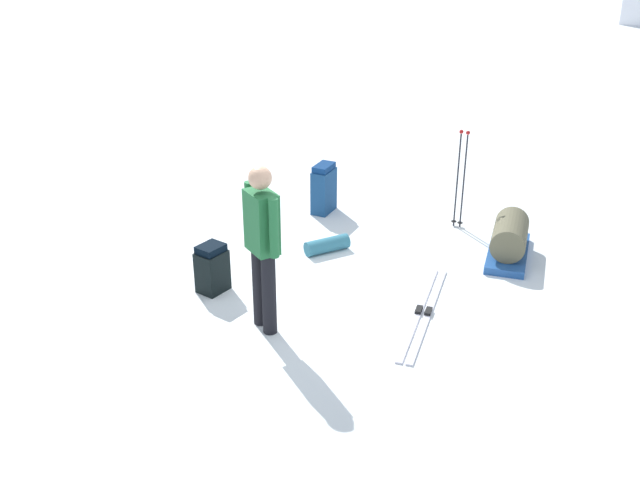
{
  "coord_description": "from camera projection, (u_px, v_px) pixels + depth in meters",
  "views": [
    {
      "loc": [
        5.06,
        -4.65,
        3.96
      ],
      "look_at": [
        0.0,
        0.0,
        0.7
      ],
      "focal_mm": 41.65,
      "sensor_mm": 36.0,
      "label": 1
    }
  ],
  "objects": [
    {
      "name": "backpack_bright",
      "position": [
        324.0,
        189.0,
        9.92
      ],
      "size": [
        0.34,
        0.43,
        0.67
      ],
      "color": "navy",
      "rests_on": "ground_plane"
    },
    {
      "name": "backpack_large_dark",
      "position": [
        212.0,
        269.0,
        7.97
      ],
      "size": [
        0.31,
        0.35,
        0.54
      ],
      "color": "black",
      "rests_on": "ground_plane"
    },
    {
      "name": "ground_plane",
      "position": [
        320.0,
        299.0,
        7.91
      ],
      "size": [
        80.0,
        80.0,
        0.0
      ],
      "primitive_type": "plane",
      "color": "white"
    },
    {
      "name": "sleeping_mat_rolled",
      "position": [
        327.0,
        245.0,
        8.91
      ],
      "size": [
        0.31,
        0.58,
        0.18
      ],
      "primitive_type": "cylinder",
      "rotation": [
        0.0,
        1.57,
        1.32
      ],
      "color": "teal",
      "rests_on": "ground_plane"
    },
    {
      "name": "gear_sled",
      "position": [
        509.0,
        239.0,
        8.73
      ],
      "size": [
        0.94,
        1.18,
        0.49
      ],
      "color": "#1F4B90",
      "rests_on": "ground_plane"
    },
    {
      "name": "ski_poles_planted_near",
      "position": [
        461.0,
        174.0,
        9.31
      ],
      "size": [
        0.15,
        0.09,
        1.29
      ],
      "color": "black",
      "rests_on": "ground_plane"
    },
    {
      "name": "skier_standing",
      "position": [
        262.0,
        241.0,
        7.0
      ],
      "size": [
        0.56,
        0.28,
        1.7
      ],
      "color": "black",
      "rests_on": "ground_plane"
    },
    {
      "name": "ski_pair_near",
      "position": [
        423.0,
        312.0,
        7.64
      ],
      "size": [
        1.11,
        1.77,
        0.05
      ],
      "color": "silver",
      "rests_on": "ground_plane"
    }
  ]
}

